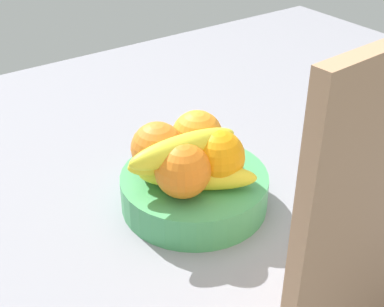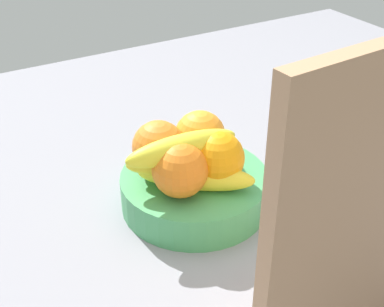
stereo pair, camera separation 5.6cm
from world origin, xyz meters
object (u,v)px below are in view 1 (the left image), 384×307
(orange_front_left, at_px, (197,136))
(orange_front_right, at_px, (158,148))
(orange_center, at_px, (183,170))
(fruit_bowl, at_px, (192,191))
(orange_back_left, at_px, (216,156))
(banana_bunch, at_px, (190,163))

(orange_front_left, distance_m, orange_front_right, 0.07)
(orange_front_left, distance_m, orange_center, 0.10)
(fruit_bowl, height_order, orange_back_left, orange_back_left)
(orange_front_left, height_order, orange_center, same)
(orange_front_left, xyz_separation_m, orange_center, (0.07, 0.07, 0.00))
(orange_center, bearing_deg, banana_bunch, -156.65)
(orange_front_right, distance_m, orange_center, 0.07)
(orange_back_left, bearing_deg, orange_front_right, -48.54)
(fruit_bowl, distance_m, orange_front_right, 0.09)
(orange_front_left, relative_size, banana_bunch, 0.45)
(orange_front_left, bearing_deg, orange_front_right, -3.04)
(orange_front_right, relative_size, orange_center, 1.00)
(orange_center, relative_size, orange_back_left, 1.00)
(fruit_bowl, relative_size, orange_front_left, 2.81)
(fruit_bowl, xyz_separation_m, orange_front_right, (0.03, -0.04, 0.07))
(orange_front_right, bearing_deg, orange_back_left, 131.46)
(fruit_bowl, bearing_deg, orange_front_right, -51.23)
(banana_bunch, bearing_deg, orange_center, 23.35)
(fruit_bowl, xyz_separation_m, banana_bunch, (0.02, 0.02, 0.07))
(fruit_bowl, bearing_deg, orange_front_left, -133.81)
(orange_center, bearing_deg, fruit_bowl, -141.52)
(orange_back_left, bearing_deg, fruit_bowl, -44.48)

